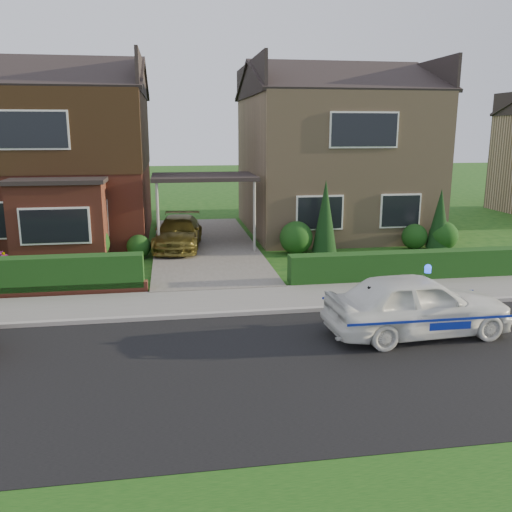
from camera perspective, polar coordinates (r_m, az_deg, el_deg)
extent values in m
plane|color=#144412|center=(10.40, -1.28, -11.94)|extent=(120.00, 120.00, 0.00)
cube|color=black|center=(10.40, -1.28, -11.94)|extent=(60.00, 6.00, 0.02)
cube|color=#9E9993|center=(13.18, -3.09, -6.13)|extent=(60.00, 0.16, 0.12)
cube|color=slate|center=(14.18, -3.54, -4.78)|extent=(60.00, 2.00, 0.10)
cube|color=#666059|center=(20.83, -5.39, 1.05)|extent=(3.80, 12.00, 0.12)
cube|color=brown|center=(23.82, -20.27, 8.73)|extent=(7.20, 8.00, 5.80)
cube|color=white|center=(19.77, -17.59, 3.79)|extent=(1.60, 0.08, 1.30)
cube|color=white|center=(19.84, -22.83, 12.13)|extent=(2.60, 0.08, 1.30)
cube|color=black|center=(23.77, -20.56, 12.21)|extent=(7.26, 8.06, 2.90)
cube|color=brown|center=(19.24, -19.99, 3.21)|extent=(3.00, 1.40, 2.70)
cube|color=black|center=(19.06, -20.32, 7.42)|extent=(3.20, 1.60, 0.14)
cube|color=#9B7F5F|center=(24.42, 7.87, 9.50)|extent=(7.20, 8.00, 5.80)
cube|color=white|center=(20.30, 6.72, 4.54)|extent=(1.80, 0.08, 1.30)
cube|color=white|center=(21.37, 14.95, 4.62)|extent=(1.60, 0.08, 1.30)
cube|color=white|center=(20.56, 11.31, 12.89)|extent=(2.60, 0.08, 1.30)
cube|color=black|center=(20.44, -5.55, 8.30)|extent=(3.80, 3.00, 0.14)
cylinder|color=gray|center=(19.18, -10.28, 3.77)|extent=(0.10, 0.10, 2.70)
cylinder|color=gray|center=(19.40, -0.17, 4.09)|extent=(0.10, 0.10, 2.70)
cube|color=brown|center=(15.89, -25.34, -3.58)|extent=(7.70, 0.25, 0.36)
cube|color=#103410|center=(16.08, -25.13, -4.04)|extent=(7.50, 0.55, 0.90)
cube|color=#103410|center=(16.88, 16.04, -2.51)|extent=(7.50, 0.55, 0.80)
sphere|color=#103410|center=(19.20, -17.09, 1.31)|extent=(1.32, 1.32, 1.32)
sphere|color=#103410|center=(19.38, -12.24, 0.98)|extent=(0.84, 0.84, 0.84)
sphere|color=#103410|center=(19.63, 4.25, 1.93)|extent=(1.20, 1.20, 1.20)
sphere|color=#103410|center=(21.26, 16.35, 1.97)|extent=(0.96, 0.96, 0.96)
sphere|color=#103410|center=(21.44, 19.12, 2.03)|extent=(1.08, 1.08, 1.08)
cone|color=black|center=(19.57, 7.28, 3.91)|extent=(0.90, 0.90, 2.60)
cone|color=black|center=(21.25, 18.75, 3.50)|extent=(0.90, 0.90, 2.20)
imported|color=white|center=(12.34, 16.61, -4.97)|extent=(1.89, 4.14, 1.38)
sphere|color=#193FF2|center=(12.22, 17.70, -1.47)|extent=(0.17, 0.17, 0.17)
cube|color=navy|center=(11.66, 18.32, -6.43)|extent=(3.72, 0.02, 0.05)
cube|color=navy|center=(13.06, 15.07, -4.12)|extent=(3.72, 0.01, 0.05)
ellipsoid|color=black|center=(11.73, 11.90, -4.22)|extent=(0.22, 0.17, 0.21)
sphere|color=white|center=(11.68, 12.07, -4.35)|extent=(0.11, 0.11, 0.11)
sphere|color=black|center=(11.68, 12.06, -3.59)|extent=(0.13, 0.13, 0.13)
cone|color=black|center=(11.65, 11.85, -3.28)|extent=(0.04, 0.04, 0.05)
cone|color=black|center=(11.68, 12.26, -3.26)|extent=(0.04, 0.04, 0.05)
imported|color=brown|center=(20.28, -8.18, 2.46)|extent=(2.05, 4.09, 1.14)
imported|color=gray|center=(16.91, -20.48, -1.58)|extent=(0.44, 0.38, 0.70)
imported|color=gray|center=(18.43, -25.11, -0.71)|extent=(0.50, 0.50, 0.78)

